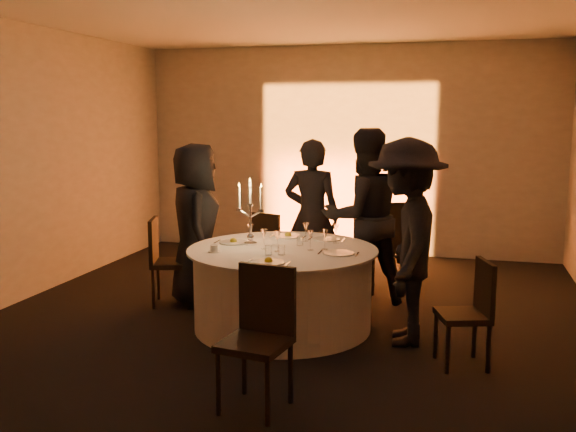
% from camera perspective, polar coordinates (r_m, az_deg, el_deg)
% --- Properties ---
extents(floor, '(7.00, 7.00, 0.00)m').
position_cam_1_polar(floor, '(6.26, -0.48, -9.81)').
color(floor, black).
rests_on(floor, ground).
extents(ceiling, '(7.00, 7.00, 0.00)m').
position_cam_1_polar(ceiling, '(6.00, -0.52, 18.40)').
color(ceiling, white).
rests_on(ceiling, wall_back).
extents(wall_back, '(7.00, 0.00, 7.00)m').
position_cam_1_polar(wall_back, '(9.36, 5.27, 5.82)').
color(wall_back, '#A29D96').
rests_on(wall_back, floor).
extents(wall_front, '(7.00, 0.00, 7.00)m').
position_cam_1_polar(wall_front, '(2.77, -20.29, -2.50)').
color(wall_front, '#A29D96').
rests_on(wall_front, floor).
extents(wall_left, '(0.00, 7.00, 7.00)m').
position_cam_1_polar(wall_left, '(7.34, -23.76, 4.19)').
color(wall_left, '#A29D96').
rests_on(wall_left, floor).
extents(uplighter_fixture, '(0.25, 0.12, 0.10)m').
position_cam_1_polar(uplighter_fixture, '(9.26, 4.83, -3.28)').
color(uplighter_fixture, black).
rests_on(uplighter_fixture, floor).
extents(banquet_table, '(1.80, 1.80, 0.77)m').
position_cam_1_polar(banquet_table, '(6.15, -0.49, -6.42)').
color(banquet_table, black).
rests_on(banquet_table, floor).
extents(chair_left, '(0.51, 0.51, 0.93)m').
position_cam_1_polar(chair_left, '(6.97, -10.95, -3.54)').
color(chair_left, black).
rests_on(chair_left, floor).
extents(chair_back_left, '(0.49, 0.49, 0.88)m').
position_cam_1_polar(chair_back_left, '(7.61, -1.53, -2.56)').
color(chair_back_left, black).
rests_on(chair_back_left, floor).
extents(chair_back_right, '(0.62, 0.62, 1.05)m').
position_cam_1_polar(chair_back_right, '(7.38, 8.79, -2.21)').
color(chair_back_right, black).
rests_on(chair_back_right, floor).
extents(chair_right, '(0.48, 0.48, 0.87)m').
position_cam_1_polar(chair_right, '(5.41, 16.01, -7.82)').
color(chair_right, black).
rests_on(chair_right, floor).
extents(chair_front, '(0.50, 0.50, 0.99)m').
position_cam_1_polar(chair_front, '(4.51, -2.50, -9.97)').
color(chair_front, black).
rests_on(chair_front, floor).
extents(guest_left, '(0.85, 1.00, 1.73)m').
position_cam_1_polar(guest_left, '(6.87, -8.19, -0.78)').
color(guest_left, black).
rests_on(guest_left, floor).
extents(guest_back_left, '(0.64, 0.42, 1.75)m').
position_cam_1_polar(guest_back_left, '(7.26, 2.14, -0.05)').
color(guest_back_left, black).
rests_on(guest_back_left, floor).
extents(guest_back_right, '(1.15, 1.09, 1.88)m').
position_cam_1_polar(guest_back_right, '(6.84, 6.72, -0.12)').
color(guest_back_right, black).
rests_on(guest_back_right, floor).
extents(guest_right, '(0.78, 1.24, 1.83)m').
position_cam_1_polar(guest_right, '(5.73, 10.43, -2.27)').
color(guest_right, black).
rests_on(guest_right, floor).
extents(plate_left, '(0.36, 0.28, 0.08)m').
position_cam_1_polar(plate_left, '(6.32, -4.88, -2.27)').
color(plate_left, white).
rests_on(plate_left, banquet_table).
extents(plate_back_left, '(0.35, 0.28, 0.08)m').
position_cam_1_polar(plate_back_left, '(6.61, 0.01, -1.73)').
color(plate_back_left, white).
rests_on(plate_back_left, banquet_table).
extents(plate_back_right, '(0.36, 0.27, 0.01)m').
position_cam_1_polar(plate_back_right, '(6.48, 3.46, -2.07)').
color(plate_back_right, white).
rests_on(plate_back_right, banquet_table).
extents(plate_right, '(0.36, 0.29, 0.01)m').
position_cam_1_polar(plate_right, '(5.84, 4.51, -3.32)').
color(plate_right, white).
rests_on(plate_right, banquet_table).
extents(plate_front, '(0.36, 0.28, 0.08)m').
position_cam_1_polar(plate_front, '(5.47, -1.75, -4.04)').
color(plate_front, white).
rests_on(plate_front, banquet_table).
extents(coffee_cup, '(0.11, 0.11, 0.07)m').
position_cam_1_polar(coffee_cup, '(5.94, -6.58, -2.92)').
color(coffee_cup, white).
rests_on(coffee_cup, banquet_table).
extents(candelabra, '(0.27, 0.13, 0.65)m').
position_cam_1_polar(candelabra, '(6.21, -3.36, -0.48)').
color(candelabra, white).
rests_on(candelabra, banquet_table).
extents(wine_glass_a, '(0.07, 0.07, 0.19)m').
position_cam_1_polar(wine_glass_a, '(6.01, -2.15, -1.67)').
color(wine_glass_a, white).
rests_on(wine_glass_a, banquet_table).
extents(wine_glass_b, '(0.07, 0.07, 0.19)m').
position_cam_1_polar(wine_glass_b, '(6.29, -3.36, -1.19)').
color(wine_glass_b, white).
rests_on(wine_glass_b, banquet_table).
extents(wine_glass_c, '(0.07, 0.07, 0.19)m').
position_cam_1_polar(wine_glass_c, '(5.90, -0.94, -1.87)').
color(wine_glass_c, white).
rests_on(wine_glass_c, banquet_table).
extents(wine_glass_d, '(0.07, 0.07, 0.19)m').
position_cam_1_polar(wine_glass_d, '(6.36, 1.60, -1.07)').
color(wine_glass_d, white).
rests_on(wine_glass_d, banquet_table).
extents(wine_glass_e, '(0.07, 0.07, 0.19)m').
position_cam_1_polar(wine_glass_e, '(5.99, 3.30, -1.70)').
color(wine_glass_e, white).
rests_on(wine_glass_e, banquet_table).
extents(wine_glass_f, '(0.07, 0.07, 0.19)m').
position_cam_1_polar(wine_glass_f, '(5.95, 2.01, -1.77)').
color(wine_glass_f, white).
rests_on(wine_glass_f, banquet_table).
extents(wine_glass_g, '(0.07, 0.07, 0.19)m').
position_cam_1_polar(wine_glass_g, '(6.28, 4.29, -1.22)').
color(wine_glass_g, white).
rests_on(wine_glass_g, banquet_table).
extents(tumbler_a, '(0.07, 0.07, 0.09)m').
position_cam_1_polar(tumbler_a, '(5.77, -1.75, -3.06)').
color(tumbler_a, white).
rests_on(tumbler_a, banquet_table).
extents(tumbler_b, '(0.07, 0.07, 0.09)m').
position_cam_1_polar(tumbler_b, '(6.18, 1.07, -2.23)').
color(tumbler_b, white).
rests_on(tumbler_b, banquet_table).
extents(tumbler_c, '(0.07, 0.07, 0.09)m').
position_cam_1_polar(tumbler_c, '(5.78, -0.58, -3.03)').
color(tumbler_c, white).
rests_on(tumbler_c, banquet_table).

